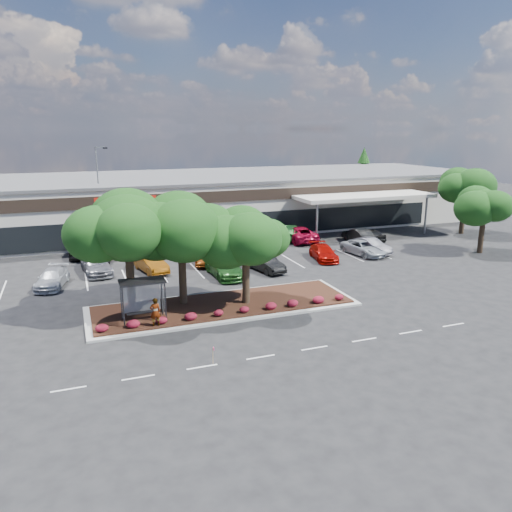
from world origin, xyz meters
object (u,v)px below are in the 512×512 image
object	(u,v)px
light_pole	(101,200)
car_1	(96,264)
survey_stake	(213,353)
car_0	(52,278)

from	to	relation	value
light_pole	car_1	size ratio (longest dim) A/B	1.94
light_pole	car_1	bearing A→B (deg)	-96.65
survey_stake	car_1	distance (m)	20.11
light_pole	survey_stake	bearing A→B (deg)	-84.23
survey_stake	car_1	bearing A→B (deg)	103.34
car_1	survey_stake	bearing A→B (deg)	-82.39
car_0	light_pole	bearing A→B (deg)	85.73
light_pole	survey_stake	size ratio (longest dim) A/B	10.98
car_0	survey_stake	bearing A→B (deg)	-50.95
survey_stake	car_1	world-z (taller)	car_1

